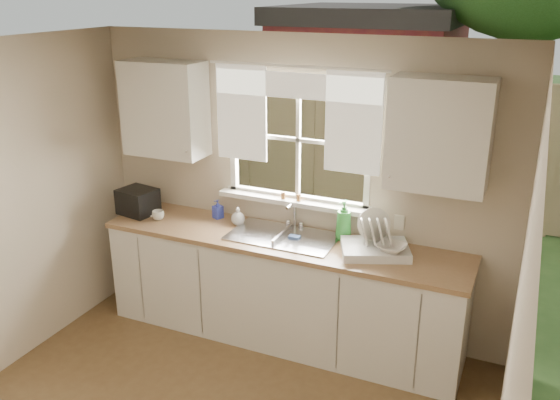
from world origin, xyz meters
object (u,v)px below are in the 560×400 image
at_px(cup, 158,215).
at_px(black_appliance, 138,201).
at_px(dish_rack, 375,245).
at_px(soap_bottle_a, 344,220).

distance_m(cup, black_appliance, 0.27).
relative_size(dish_rack, black_appliance, 1.97).
bearing_deg(black_appliance, dish_rack, 10.81).
relative_size(soap_bottle_a, black_appliance, 1.07).
bearing_deg(soap_bottle_a, cup, -150.40).
height_order(dish_rack, cup, dish_rack).
bearing_deg(cup, black_appliance, 142.62).
relative_size(dish_rack, soap_bottle_a, 1.84).
height_order(soap_bottle_a, black_appliance, soap_bottle_a).
height_order(soap_bottle_a, cup, soap_bottle_a).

